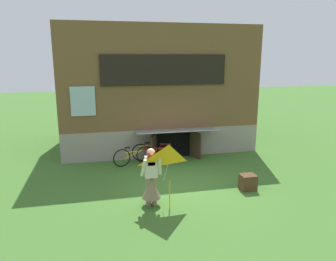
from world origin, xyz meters
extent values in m
plane|color=#3D6B28|center=(0.00, 0.00, 0.00)|extent=(60.00, 60.00, 0.00)
cube|color=gray|center=(0.00, 5.39, 0.59)|extent=(8.11, 4.79, 1.17)
cube|color=brown|center=(0.00, 5.39, 3.22)|extent=(8.11, 4.79, 4.11)
cube|color=black|center=(0.00, 2.96, 3.52)|extent=(4.89, 0.08, 1.16)
cube|color=#9EB7C6|center=(0.00, 2.98, 3.52)|extent=(4.73, 0.04, 1.04)
cube|color=#9EB7C6|center=(-3.11, 2.97, 2.40)|extent=(0.90, 0.06, 1.10)
cube|color=black|center=(0.35, 2.98, 0.53)|extent=(1.40, 0.03, 1.05)
cube|color=#3D2B1E|center=(-0.50, 2.70, 0.53)|extent=(0.36, 0.66, 1.05)
cube|color=#3D2B1E|center=(1.20, 2.70, 0.53)|extent=(0.32, 0.67, 1.05)
cube|color=gray|center=(0.35, 2.45, 1.22)|extent=(3.20, 1.09, 0.18)
cylinder|color=#7F6B51|center=(-1.33, -1.18, 0.41)|extent=(0.14, 0.14, 0.83)
cylinder|color=#7F6B51|center=(-1.17, -1.18, 0.41)|extent=(0.14, 0.14, 0.83)
cone|color=#7F6B51|center=(-1.25, -1.18, 0.54)|extent=(0.52, 0.52, 0.62)
cube|color=beige|center=(-1.25, -1.18, 1.12)|extent=(0.34, 0.20, 0.59)
cylinder|color=beige|center=(-1.47, -1.28, 1.15)|extent=(0.17, 0.33, 0.54)
cylinder|color=beige|center=(-1.03, -1.28, 1.15)|extent=(0.17, 0.33, 0.54)
cube|color=maroon|center=(-1.25, -1.24, 1.37)|extent=(0.20, 0.08, 0.36)
sphere|color=#D8AD8E|center=(-1.25, -1.18, 1.53)|extent=(0.22, 0.22, 0.22)
pyramid|color=orange|center=(-0.88, -1.72, 1.42)|extent=(1.06, 0.73, 0.75)
cylinder|color=beige|center=(-0.90, -1.43, 1.02)|extent=(0.01, 0.57, 0.66)
cylinder|color=orange|center=(-0.80, -1.48, 0.40)|extent=(0.03, 0.03, 0.80)
torus|color=black|center=(-0.08, 2.47, 0.36)|extent=(0.70, 0.21, 0.71)
torus|color=black|center=(-1.02, 2.69, 0.36)|extent=(0.70, 0.21, 0.71)
cylinder|color=red|center=(-0.55, 2.58, 0.54)|extent=(0.71, 0.20, 0.04)
cylinder|color=red|center=(-0.55, 2.58, 0.42)|extent=(0.78, 0.22, 0.29)
cylinder|color=red|center=(-0.78, 2.63, 0.54)|extent=(0.04, 0.04, 0.40)
cube|color=black|center=(-0.78, 2.63, 0.74)|extent=(0.20, 0.08, 0.05)
cylinder|color=red|center=(-0.08, 2.47, 0.70)|extent=(0.43, 0.13, 0.03)
torus|color=black|center=(-0.90, 2.45, 0.34)|extent=(0.67, 0.23, 0.68)
torus|color=black|center=(-1.80, 2.20, 0.34)|extent=(0.67, 0.23, 0.68)
cylinder|color=gold|center=(-1.35, 2.33, 0.52)|extent=(0.68, 0.22, 0.04)
cylinder|color=gold|center=(-1.35, 2.33, 0.41)|extent=(0.74, 0.24, 0.28)
cylinder|color=gold|center=(-1.57, 2.26, 0.52)|extent=(0.04, 0.04, 0.38)
cube|color=black|center=(-1.57, 2.26, 0.71)|extent=(0.20, 0.08, 0.05)
cylinder|color=gold|center=(-0.90, 2.45, 0.68)|extent=(0.43, 0.15, 0.03)
cube|color=#4C331E|center=(1.84, -0.76, 0.24)|extent=(0.47, 0.40, 0.48)
camera|label=1|loc=(-2.59, -9.27, 4.04)|focal=34.24mm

